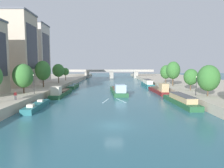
% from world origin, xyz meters
% --- Properties ---
extents(ground_plane, '(400.00, 400.00, 0.00)m').
position_xyz_m(ground_plane, '(0.00, 0.00, 0.00)').
color(ground_plane, '#2D6070').
extents(quay_left, '(36.00, 170.00, 1.79)m').
position_xyz_m(quay_left, '(-35.02, 55.00, 0.90)').
color(quay_left, '#B2A893').
rests_on(quay_left, ground).
extents(quay_right, '(36.00, 170.00, 1.79)m').
position_xyz_m(quay_right, '(35.02, 55.00, 0.90)').
color(quay_right, '#B2A893').
rests_on(quay_right, ground).
extents(barge_midriver, '(5.04, 20.07, 3.15)m').
position_xyz_m(barge_midriver, '(1.92, 31.92, 0.91)').
color(barge_midriver, '#235633').
rests_on(barge_midriver, ground).
extents(wake_behind_barge, '(5.59, 6.07, 0.03)m').
position_xyz_m(wake_behind_barge, '(0.20, 19.16, 0.01)').
color(wake_behind_barge, '#A0CCD6').
rests_on(wake_behind_barge, ground).
extents(moored_boat_left_far, '(2.40, 11.37, 2.11)m').
position_xyz_m(moored_boat_left_far, '(-14.89, 10.73, 0.54)').
color(moored_boat_left_far, '#23666B').
rests_on(moored_boat_left_far, ground).
extents(moored_boat_left_end, '(2.98, 16.50, 3.07)m').
position_xyz_m(moored_boat_left_end, '(-14.51, 26.97, 0.88)').
color(moored_boat_left_end, '#235633').
rests_on(moored_boat_left_end, ground).
extents(moored_boat_left_upstream, '(3.11, 13.68, 2.15)m').
position_xyz_m(moored_boat_left_upstream, '(-14.86, 46.39, 0.55)').
color(moored_boat_left_upstream, '#235633').
rests_on(moored_boat_left_upstream, ground).
extents(moored_boat_right_near, '(3.26, 15.84, 2.24)m').
position_xyz_m(moored_boat_right_near, '(14.78, 14.65, 0.94)').
color(moored_boat_right_near, '#235633').
rests_on(moored_boat_right_near, ground).
extents(moored_boat_right_gap_after, '(3.15, 16.68, 3.33)m').
position_xyz_m(moored_boat_right_gap_after, '(14.61, 32.20, 0.95)').
color(moored_boat_right_gap_after, maroon).
rests_on(moored_boat_right_gap_after, ground).
extents(moored_boat_right_lone, '(2.91, 15.60, 2.96)m').
position_xyz_m(moored_boat_right_lone, '(14.55, 50.70, 1.24)').
color(moored_boat_right_lone, '#23666B').
rests_on(moored_boat_right_lone, ground).
extents(tree_left_end_of_row, '(4.72, 4.72, 7.07)m').
position_xyz_m(tree_left_end_of_row, '(-21.39, 19.50, 5.99)').
color(tree_left_end_of_row, brown).
rests_on(tree_left_end_of_row, quay_left).
extents(tree_left_past_mid, '(4.70, 4.70, 8.15)m').
position_xyz_m(tree_left_past_mid, '(-21.43, 32.83, 6.92)').
color(tree_left_past_mid, brown).
rests_on(tree_left_past_mid, quay_left).
extents(tree_left_far, '(4.55, 4.55, 7.35)m').
position_xyz_m(tree_left_far, '(-20.56, 46.90, 6.64)').
color(tree_left_far, brown).
rests_on(tree_left_far, quay_left).
extents(tree_left_nearest, '(3.23, 3.23, 5.72)m').
position_xyz_m(tree_left_nearest, '(-21.13, 60.58, 5.79)').
color(tree_left_nearest, brown).
rests_on(tree_left_nearest, quay_left).
extents(tree_right_second, '(4.57, 4.57, 6.75)m').
position_xyz_m(tree_right_second, '(20.57, 14.62, 5.73)').
color(tree_right_second, brown).
rests_on(tree_right_second, quay_right).
extents(tree_right_end_of_row, '(3.74, 3.74, 5.77)m').
position_xyz_m(tree_right_end_of_row, '(21.07, 24.62, 5.39)').
color(tree_right_end_of_row, brown).
rests_on(tree_right_end_of_row, quay_right).
extents(tree_right_by_lamp, '(4.49, 4.49, 8.03)m').
position_xyz_m(tree_right_by_lamp, '(20.21, 36.61, 6.91)').
color(tree_right_by_lamp, brown).
rests_on(tree_right_by_lamp, quay_right).
extents(tree_right_far, '(4.35, 4.35, 6.89)m').
position_xyz_m(tree_right_far, '(21.08, 47.59, 6.02)').
color(tree_right_far, brown).
rests_on(tree_right_far, quay_right).
extents(lamppost_left_bank, '(0.28, 0.28, 4.55)m').
position_xyz_m(lamppost_left_bank, '(-18.63, 18.79, 4.29)').
color(lamppost_left_bank, black).
rests_on(lamppost_left_bank, quay_left).
extents(lamppost_right_bank, '(0.28, 0.28, 4.25)m').
position_xyz_m(lamppost_right_bank, '(18.47, 15.67, 4.13)').
color(lamppost_right_bank, black).
rests_on(lamppost_right_bank, quay_right).
extents(building_left_far_end, '(14.96, 9.97, 23.03)m').
position_xyz_m(building_left_far_end, '(-32.12, 33.98, 13.32)').
color(building_left_far_end, '#B2A38E').
rests_on(building_left_far_end, quay_left).
extents(building_left_middle, '(11.92, 10.22, 23.21)m').
position_xyz_m(building_left_middle, '(-32.12, 50.98, 13.41)').
color(building_left_middle, '#BCB2A8').
rests_on(building_left_middle, quay_left).
extents(bridge_far, '(58.05, 4.40, 5.94)m').
position_xyz_m(bridge_far, '(0.00, 105.37, 3.75)').
color(bridge_far, '#9E998E').
rests_on(bridge_far, ground).
extents(person_on_quay, '(0.46, 0.35, 1.62)m').
position_xyz_m(person_on_quay, '(-18.95, 10.62, 2.72)').
color(person_on_quay, '#2D2D38').
rests_on(person_on_quay, quay_left).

